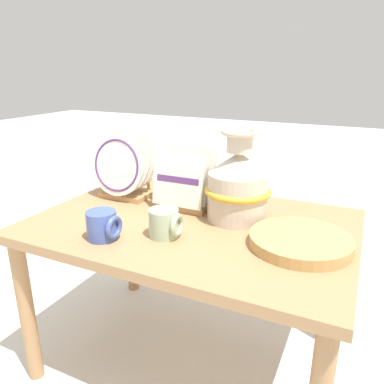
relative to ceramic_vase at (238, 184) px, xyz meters
name	(u,v)px	position (x,y,z in m)	size (l,w,h in m)	color
ground_plane	(192,359)	(-0.14, -0.09, -0.75)	(14.00, 14.00, 0.00)	beige
display_table	(192,240)	(-0.14, -0.09, -0.21)	(1.12, 0.77, 0.62)	#9E754C
ceramic_vase	(238,184)	(0.00, 0.00, 0.00)	(0.24, 0.24, 0.33)	beige
dish_rack_round_plates	(125,170)	(-0.51, 0.03, -0.02)	(0.25, 0.17, 0.27)	tan
dish_rack_square_plates	(185,186)	(-0.23, 0.03, -0.05)	(0.21, 0.16, 0.23)	tan
wicker_charger_stack	(300,241)	(0.25, -0.13, -0.12)	(0.31, 0.31, 0.04)	tan
mug_cobalt_glaze	(103,225)	(-0.33, -0.34, -0.09)	(0.11, 0.10, 0.09)	#42569E
mug_sage_glaze	(165,223)	(-0.16, -0.24, -0.09)	(0.11, 0.10, 0.09)	#9EB28E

